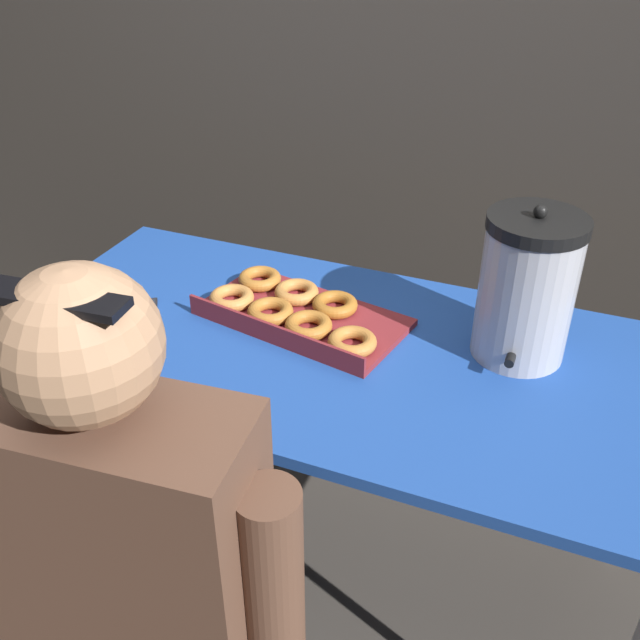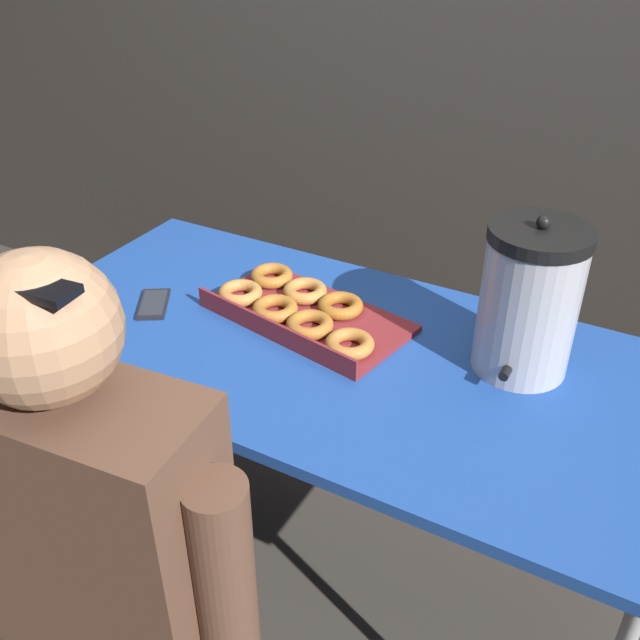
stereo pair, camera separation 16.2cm
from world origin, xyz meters
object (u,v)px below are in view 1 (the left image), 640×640
cell_phone (143,314)px  person_seated (137,605)px  donut_box (296,311)px  coffee_urn (527,288)px

cell_phone → person_seated: (0.36, -0.60, -0.17)m
cell_phone → person_seated: 0.72m
donut_box → cell_phone: 0.38m
donut_box → coffee_urn: 0.54m
cell_phone → person_seated: person_seated is taller
coffee_urn → cell_phone: coffee_urn is taller
cell_phone → person_seated: bearing=-91.0°
donut_box → cell_phone: (-0.35, -0.13, -0.02)m
donut_box → coffee_urn: coffee_urn is taller
donut_box → person_seated: 0.75m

